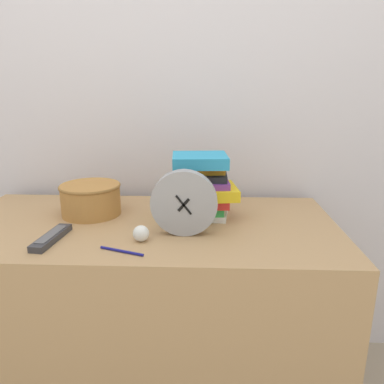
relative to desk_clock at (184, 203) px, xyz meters
The scene contains 8 objects.
wall_back 0.62m from the desk_clock, 106.44° to the left, with size 6.00×0.04×2.40m.
desk 0.52m from the desk_clock, 145.83° to the left, with size 1.35×0.66×0.76m.
desk_clock is the anchor object (origin of this frame).
book_stack 0.18m from the desk_clock, 74.83° to the left, with size 0.26×0.22×0.23m.
basket 0.41m from the desk_clock, 152.90° to the left, with size 0.22×0.22×0.12m.
tv_remote 0.43m from the desk_clock, behind, with size 0.06×0.20×0.02m.
crumpled_paper_ball 0.16m from the desk_clock, 155.60° to the right, with size 0.05×0.05×0.05m.
pen 0.25m from the desk_clock, 140.39° to the right, with size 0.14×0.06×0.01m.
Camera 1 is at (0.22, -0.90, 1.23)m, focal length 35.00 mm.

